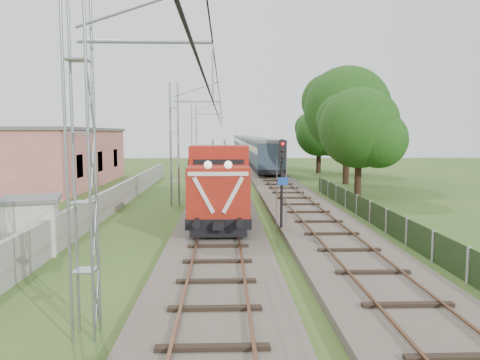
{
  "coord_description": "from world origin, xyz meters",
  "views": [
    {
      "loc": [
        0.25,
        -18.71,
        4.79
      ],
      "look_at": [
        1.12,
        6.83,
        2.2
      ],
      "focal_mm": 35.0,
      "sensor_mm": 36.0,
      "label": 1
    }
  ],
  "objects_px": {
    "locomotive": "(220,179)",
    "signal_post": "(282,169)",
    "relay_hut": "(32,225)",
    "coach_rake": "(246,144)"
  },
  "relations": [
    {
      "from": "locomotive",
      "to": "signal_post",
      "type": "height_order",
      "value": "signal_post"
    },
    {
      "from": "locomotive",
      "to": "signal_post",
      "type": "relative_size",
      "value": 3.54
    },
    {
      "from": "signal_post",
      "to": "relay_hut",
      "type": "bearing_deg",
      "value": -162.73
    },
    {
      "from": "locomotive",
      "to": "signal_post",
      "type": "distance_m",
      "value": 6.11
    },
    {
      "from": "signal_post",
      "to": "relay_hut",
      "type": "distance_m",
      "value": 11.02
    },
    {
      "from": "relay_hut",
      "to": "locomotive",
      "type": "bearing_deg",
      "value": 48.89
    },
    {
      "from": "coach_rake",
      "to": "locomotive",
      "type": "bearing_deg",
      "value": -93.86
    },
    {
      "from": "relay_hut",
      "to": "coach_rake",
      "type": "bearing_deg",
      "value": 81.45
    },
    {
      "from": "locomotive",
      "to": "relay_hut",
      "type": "distance_m",
      "value": 11.3
    },
    {
      "from": "coach_rake",
      "to": "signal_post",
      "type": "xyz_separation_m",
      "value": [
        -2.04,
        -79.29,
        0.64
      ]
    }
  ]
}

